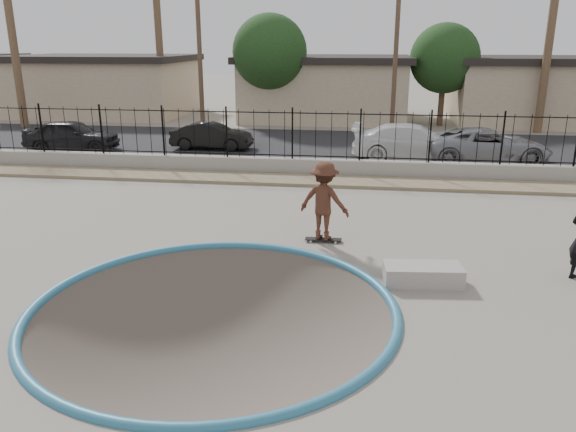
# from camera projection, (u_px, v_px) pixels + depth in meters

# --- Properties ---
(ground) EXTENTS (120.00, 120.00, 2.20)m
(ground) POSITION_uv_depth(u_px,v_px,m) (298.00, 191.00, 23.20)
(ground) COLOR gray
(ground) RESTS_ON ground
(bowl_pit) EXTENTS (6.84, 6.84, 1.80)m
(bowl_pit) POSITION_uv_depth(u_px,v_px,m) (214.00, 309.00, 10.59)
(bowl_pit) COLOR #51453E
(bowl_pit) RESTS_ON ground
(coping_ring) EXTENTS (7.04, 7.04, 0.20)m
(coping_ring) POSITION_uv_depth(u_px,v_px,m) (214.00, 309.00, 10.59)
(coping_ring) COLOR teal
(coping_ring) RESTS_ON ground
(rock_strip) EXTENTS (42.00, 1.60, 0.11)m
(rock_strip) POSITION_uv_depth(u_px,v_px,m) (288.00, 179.00, 20.21)
(rock_strip) COLOR #927F5F
(rock_strip) RESTS_ON ground
(retaining_wall) EXTENTS (42.00, 0.45, 0.60)m
(retaining_wall) POSITION_uv_depth(u_px,v_px,m) (292.00, 166.00, 21.17)
(retaining_wall) COLOR gray
(retaining_wall) RESTS_ON ground
(fence) EXTENTS (40.00, 0.04, 1.80)m
(fence) POSITION_uv_depth(u_px,v_px,m) (292.00, 135.00, 20.81)
(fence) COLOR black
(fence) RESTS_ON retaining_wall
(street) EXTENTS (90.00, 8.00, 0.04)m
(street) POSITION_uv_depth(u_px,v_px,m) (310.00, 143.00, 27.59)
(street) COLOR black
(street) RESTS_ON ground
(house_west) EXTENTS (11.60, 8.60, 3.90)m
(house_west) POSITION_uv_depth(u_px,v_px,m) (104.00, 85.00, 37.95)
(house_west) COLOR tan
(house_west) RESTS_ON ground
(house_center) EXTENTS (10.60, 8.60, 3.90)m
(house_center) POSITION_uv_depth(u_px,v_px,m) (325.00, 87.00, 35.97)
(house_center) COLOR tan
(house_center) RESTS_ON ground
(house_east) EXTENTS (12.60, 8.60, 3.90)m
(house_east) POSITION_uv_depth(u_px,v_px,m) (555.00, 90.00, 34.13)
(house_east) COLOR tan
(house_east) RESTS_ON ground
(palm_mid) EXTENTS (2.30, 2.30, 9.30)m
(palm_mid) POSITION_uv_depth(u_px,v_px,m) (157.00, 8.00, 33.52)
(palm_mid) COLOR brown
(palm_mid) RESTS_ON ground
(utility_pole_left) EXTENTS (1.70, 0.24, 9.00)m
(utility_pole_left) POSITION_uv_depth(u_px,v_px,m) (199.00, 43.00, 28.86)
(utility_pole_left) COLOR #473323
(utility_pole_left) RESTS_ON ground
(utility_pole_mid) EXTENTS (1.70, 0.24, 9.50)m
(utility_pole_mid) POSITION_uv_depth(u_px,v_px,m) (397.00, 38.00, 27.47)
(utility_pole_mid) COLOR #473323
(utility_pole_mid) RESTS_ON ground
(street_tree_left) EXTENTS (4.32, 4.32, 6.36)m
(street_tree_left) POSITION_uv_depth(u_px,v_px,m) (270.00, 52.00, 32.40)
(street_tree_left) COLOR #473323
(street_tree_left) RESTS_ON ground
(street_tree_mid) EXTENTS (3.96, 3.96, 5.83)m
(street_tree_mid) POSITION_uv_depth(u_px,v_px,m) (445.00, 59.00, 32.13)
(street_tree_mid) COLOR #473323
(street_tree_mid) RESTS_ON ground
(skater) EXTENTS (1.41, 1.05, 1.95)m
(skater) POSITION_uv_depth(u_px,v_px,m) (324.00, 205.00, 13.84)
(skater) COLOR brown
(skater) RESTS_ON ground
(skateboard) EXTENTS (0.92, 0.25, 0.08)m
(skateboard) POSITION_uv_depth(u_px,v_px,m) (323.00, 239.00, 14.11)
(skateboard) COLOR black
(skateboard) RESTS_ON ground
(concrete_ledge) EXTENTS (1.66, 0.86, 0.40)m
(concrete_ledge) POSITION_uv_depth(u_px,v_px,m) (423.00, 274.00, 11.66)
(concrete_ledge) COLOR #A0978E
(concrete_ledge) RESTS_ON ground
(car_a) EXTENTS (4.29, 2.06, 1.41)m
(car_a) POSITION_uv_depth(u_px,v_px,m) (72.00, 135.00, 25.35)
(car_a) COLOR black
(car_a) RESTS_ON street
(car_b) EXTENTS (3.70, 1.31, 1.22)m
(car_b) POSITION_uv_depth(u_px,v_px,m) (212.00, 136.00, 25.77)
(car_b) COLOR black
(car_b) RESTS_ON street
(car_c) EXTENTS (5.21, 2.34, 1.48)m
(car_c) POSITION_uv_depth(u_px,v_px,m) (414.00, 143.00, 23.34)
(car_c) COLOR silver
(car_c) RESTS_ON street
(car_d) EXTENTS (5.26, 2.83, 1.40)m
(car_d) POSITION_uv_depth(u_px,v_px,m) (487.00, 145.00, 22.97)
(car_d) COLOR gray
(car_d) RESTS_ON street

